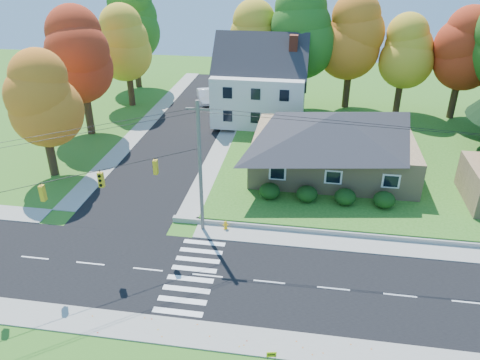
% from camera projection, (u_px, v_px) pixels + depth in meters
% --- Properties ---
extents(ground, '(120.00, 120.00, 0.00)m').
position_uv_depth(ground, '(207.00, 276.00, 30.11)').
color(ground, '#3D7923').
extents(road_main, '(90.00, 8.00, 0.02)m').
position_uv_depth(road_main, '(207.00, 276.00, 30.10)').
color(road_main, black).
rests_on(road_main, ground).
extents(road_cross, '(8.00, 44.00, 0.02)m').
position_uv_depth(road_cross, '(188.00, 125.00, 53.94)').
color(road_cross, black).
rests_on(road_cross, ground).
extents(sidewalk_north, '(90.00, 2.00, 0.08)m').
position_uv_depth(sidewalk_north, '(222.00, 232.00, 34.46)').
color(sidewalk_north, '#9C9A90').
rests_on(sidewalk_north, ground).
extents(sidewalk_south, '(90.00, 2.00, 0.08)m').
position_uv_depth(sidewalk_south, '(188.00, 333.00, 25.71)').
color(sidewalk_south, '#9C9A90').
rests_on(sidewalk_south, ground).
extents(lawn, '(30.00, 30.00, 0.50)m').
position_uv_depth(lawn, '(380.00, 153.00, 46.57)').
color(lawn, '#3D7923').
rests_on(lawn, ground).
extents(ranch_house, '(14.60, 10.60, 5.40)m').
position_uv_depth(ranch_house, '(333.00, 141.00, 41.48)').
color(ranch_house, tan).
rests_on(ranch_house, lawn).
extents(colonial_house, '(10.40, 8.40, 9.60)m').
position_uv_depth(colonial_house, '(260.00, 85.00, 52.46)').
color(colonial_house, silver).
rests_on(colonial_house, lawn).
extents(hedge_row, '(10.70, 1.70, 1.27)m').
position_uv_depth(hedge_row, '(326.00, 195.00, 37.12)').
color(hedge_row, '#163A10').
rests_on(hedge_row, lawn).
extents(traffic_infrastructure, '(38.10, 10.66, 10.00)m').
position_uv_depth(traffic_infrastructure, '(207.00, 196.00, 28.92)').
color(traffic_infrastructure, '#666059').
rests_on(traffic_infrastructure, ground).
extents(tree_lot_0, '(6.72, 6.72, 12.51)m').
position_uv_depth(tree_lot_0, '(250.00, 40.00, 56.26)').
color(tree_lot_0, '#3F2A19').
rests_on(tree_lot_0, lawn).
extents(tree_lot_1, '(7.84, 7.84, 14.60)m').
position_uv_depth(tree_lot_1, '(300.00, 31.00, 53.95)').
color(tree_lot_1, '#3F2A19').
rests_on(tree_lot_1, lawn).
extents(tree_lot_2, '(7.28, 7.28, 13.56)m').
position_uv_depth(tree_lot_2, '(352.00, 37.00, 54.30)').
color(tree_lot_2, '#3F2A19').
rests_on(tree_lot_2, lawn).
extents(tree_lot_3, '(6.16, 6.16, 11.47)m').
position_uv_depth(tree_lot_3, '(405.00, 52.00, 53.21)').
color(tree_lot_3, '#3F2A19').
rests_on(tree_lot_3, lawn).
extents(tree_lot_4, '(6.72, 6.72, 12.51)m').
position_uv_depth(tree_lot_4, '(464.00, 50.00, 51.20)').
color(tree_lot_4, '#3F2A19').
rests_on(tree_lot_4, lawn).
extents(tree_west_0, '(6.16, 6.16, 11.47)m').
position_uv_depth(tree_west_0, '(39.00, 99.00, 39.62)').
color(tree_west_0, '#3F2A19').
rests_on(tree_west_0, ground).
extents(tree_west_1, '(7.28, 7.28, 13.56)m').
position_uv_depth(tree_west_1, '(80.00, 56.00, 47.90)').
color(tree_west_1, '#3F2A19').
rests_on(tree_west_1, ground).
extents(tree_west_2, '(6.72, 6.72, 12.51)m').
position_uv_depth(tree_west_2, '(126.00, 43.00, 56.81)').
color(tree_west_2, '#3F2A19').
rests_on(tree_west_2, ground).
extents(tree_west_3, '(7.84, 7.84, 14.60)m').
position_uv_depth(tree_west_3, '(132.00, 21.00, 63.47)').
color(tree_west_3, '#3F2A19').
rests_on(tree_west_3, ground).
extents(white_car, '(3.27, 5.26, 1.64)m').
position_uv_depth(white_car, '(205.00, 96.00, 60.99)').
color(white_car, silver).
rests_on(white_car, road_cross).
extents(fire_hydrant, '(0.41, 0.32, 0.71)m').
position_uv_depth(fire_hydrant, '(225.00, 226.00, 34.70)').
color(fire_hydrant, '#F0AD0F').
rests_on(fire_hydrant, ground).
extents(yard_sign, '(0.51, 0.13, 0.65)m').
position_uv_depth(yard_sign, '(271.00, 355.00, 23.86)').
color(yard_sign, black).
rests_on(yard_sign, ground).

